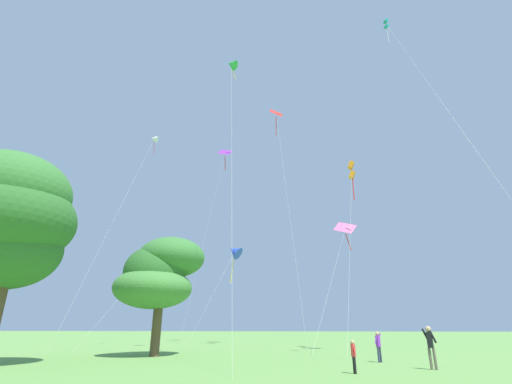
{
  "coord_description": "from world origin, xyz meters",
  "views": [
    {
      "loc": [
        -1.48,
        -4.49,
        1.74
      ],
      "look_at": [
        -7.77,
        30.13,
        14.95
      ],
      "focal_mm": 25.44,
      "sensor_mm": 36.0,
      "label": 1
    }
  ],
  "objects_px": {
    "kite_pink_low": "(345,232)",
    "kite_teal_box": "(390,29)",
    "tree_left_oak": "(159,274)",
    "kite_white_distant": "(154,139)",
    "tree_right_cluster": "(9,219)",
    "kite_orange_box": "(352,171)",
    "kite_yellow_diamond": "(162,250)",
    "person_child_small": "(353,353)",
    "person_far_back": "(378,344)",
    "kite_red_high": "(277,121)",
    "kite_green_small": "(232,65)",
    "kite_purple_streamer": "(224,159)",
    "person_in_red_shirt": "(430,343)",
    "kite_blue_delta": "(234,251)"
  },
  "relations": [
    {
      "from": "kite_yellow_diamond",
      "to": "tree_right_cluster",
      "type": "distance_m",
      "value": 18.54
    },
    {
      "from": "kite_teal_box",
      "to": "tree_left_oak",
      "type": "xyz_separation_m",
      "value": [
        -17.61,
        0.63,
        -18.26
      ]
    },
    {
      "from": "kite_purple_streamer",
      "to": "tree_left_oak",
      "type": "xyz_separation_m",
      "value": [
        1.9,
        -22.21,
        -19.64
      ]
    },
    {
      "from": "kite_teal_box",
      "to": "tree_left_oak",
      "type": "distance_m",
      "value": 25.37
    },
    {
      "from": "tree_right_cluster",
      "to": "person_in_red_shirt",
      "type": "bearing_deg",
      "value": 8.01
    },
    {
      "from": "kite_pink_low",
      "to": "kite_white_distant",
      "type": "bearing_deg",
      "value": 174.49
    },
    {
      "from": "kite_blue_delta",
      "to": "tree_right_cluster",
      "type": "bearing_deg",
      "value": -102.64
    },
    {
      "from": "kite_orange_box",
      "to": "person_far_back",
      "type": "xyz_separation_m",
      "value": [
        -0.67,
        -11.37,
        -15.14
      ]
    },
    {
      "from": "kite_pink_low",
      "to": "tree_left_oak",
      "type": "xyz_separation_m",
      "value": [
        -13.46,
        -8.35,
        -4.46
      ]
    },
    {
      "from": "kite_orange_box",
      "to": "person_far_back",
      "type": "distance_m",
      "value": 18.95
    },
    {
      "from": "kite_orange_box",
      "to": "person_in_red_shirt",
      "type": "xyz_separation_m",
      "value": [
        1.17,
        -14.77,
        -14.98
      ]
    },
    {
      "from": "kite_green_small",
      "to": "person_child_small",
      "type": "relative_size",
      "value": 18.14
    },
    {
      "from": "kite_purple_streamer",
      "to": "kite_yellow_diamond",
      "type": "bearing_deg",
      "value": -103.15
    },
    {
      "from": "kite_purple_streamer",
      "to": "person_child_small",
      "type": "bearing_deg",
      "value": -64.4
    },
    {
      "from": "kite_pink_low",
      "to": "kite_teal_box",
      "type": "bearing_deg",
      "value": -65.23
    },
    {
      "from": "kite_orange_box",
      "to": "kite_pink_low",
      "type": "bearing_deg",
      "value": -136.53
    },
    {
      "from": "kite_yellow_diamond",
      "to": "tree_right_cluster",
      "type": "relative_size",
      "value": 0.97
    },
    {
      "from": "kite_white_distant",
      "to": "tree_right_cluster",
      "type": "height_order",
      "value": "kite_white_distant"
    },
    {
      "from": "person_child_small",
      "to": "person_in_red_shirt",
      "type": "relative_size",
      "value": 0.7
    },
    {
      "from": "kite_white_distant",
      "to": "person_far_back",
      "type": "bearing_deg",
      "value": -30.14
    },
    {
      "from": "person_in_red_shirt",
      "to": "tree_right_cluster",
      "type": "relative_size",
      "value": 0.17
    },
    {
      "from": "kite_teal_box",
      "to": "person_child_small",
      "type": "height_order",
      "value": "kite_teal_box"
    },
    {
      "from": "kite_red_high",
      "to": "tree_left_oak",
      "type": "bearing_deg",
      "value": -113.76
    },
    {
      "from": "kite_white_distant",
      "to": "kite_pink_low",
      "type": "bearing_deg",
      "value": -5.51
    },
    {
      "from": "kite_orange_box",
      "to": "tree_right_cluster",
      "type": "relative_size",
      "value": 1.6
    },
    {
      "from": "kite_orange_box",
      "to": "kite_white_distant",
      "type": "bearing_deg",
      "value": 177.8
    },
    {
      "from": "kite_blue_delta",
      "to": "person_child_small",
      "type": "distance_m",
      "value": 29.61
    },
    {
      "from": "kite_purple_streamer",
      "to": "kite_teal_box",
      "type": "bearing_deg",
      "value": -49.52
    },
    {
      "from": "kite_yellow_diamond",
      "to": "kite_red_high",
      "type": "bearing_deg",
      "value": 24.04
    },
    {
      "from": "kite_green_small",
      "to": "kite_orange_box",
      "type": "xyz_separation_m",
      "value": [
        9.81,
        9.8,
        -6.24
      ]
    },
    {
      "from": "kite_yellow_diamond",
      "to": "kite_teal_box",
      "type": "relative_size",
      "value": 0.42
    },
    {
      "from": "kite_purple_streamer",
      "to": "kite_white_distant",
      "type": "xyz_separation_m",
      "value": [
        -5.14,
        -11.89,
        -2.69
      ]
    },
    {
      "from": "kite_teal_box",
      "to": "person_in_red_shirt",
      "type": "relative_size",
      "value": 13.73
    },
    {
      "from": "kite_green_small",
      "to": "kite_blue_delta",
      "type": "bearing_deg",
      "value": 102.07
    },
    {
      "from": "kite_red_high",
      "to": "kite_green_small",
      "type": "relative_size",
      "value": 1.24
    },
    {
      "from": "kite_green_small",
      "to": "person_child_small",
      "type": "xyz_separation_m",
      "value": [
        7.44,
        -7.09,
        -21.55
      ]
    },
    {
      "from": "kite_teal_box",
      "to": "kite_blue_delta",
      "type": "height_order",
      "value": "kite_teal_box"
    },
    {
      "from": "kite_red_high",
      "to": "tree_right_cluster",
      "type": "xyz_separation_m",
      "value": [
        -11.76,
        -23.53,
        -18.94
      ]
    },
    {
      "from": "kite_orange_box",
      "to": "kite_blue_delta",
      "type": "distance_m",
      "value": 17.24
    },
    {
      "from": "kite_purple_streamer",
      "to": "kite_pink_low",
      "type": "xyz_separation_m",
      "value": [
        15.36,
        -13.86,
        -15.17
      ]
    },
    {
      "from": "person_in_red_shirt",
      "to": "kite_yellow_diamond",
      "type": "bearing_deg",
      "value": 142.97
    },
    {
      "from": "kite_green_small",
      "to": "kite_blue_delta",
      "type": "relative_size",
      "value": 2.01
    },
    {
      "from": "kite_blue_delta",
      "to": "tree_right_cluster",
      "type": "xyz_separation_m",
      "value": [
        -5.92,
        -26.39,
        -3.21
      ]
    },
    {
      "from": "kite_red_high",
      "to": "person_in_red_shirt",
      "type": "distance_m",
      "value": 33.67
    },
    {
      "from": "kite_white_distant",
      "to": "kite_orange_box",
      "type": "xyz_separation_m",
      "value": [
        21.69,
        -0.83,
        -6.15
      ]
    },
    {
      "from": "person_in_red_shirt",
      "to": "tree_right_cluster",
      "type": "bearing_deg",
      "value": -171.99
    },
    {
      "from": "kite_purple_streamer",
      "to": "kite_yellow_diamond",
      "type": "relative_size",
      "value": 2.59
    },
    {
      "from": "kite_teal_box",
      "to": "kite_green_small",
      "type": "xyz_separation_m",
      "value": [
        -12.75,
        0.33,
        -1.22
      ]
    },
    {
      "from": "person_child_small",
      "to": "person_far_back",
      "type": "xyz_separation_m",
      "value": [
        1.7,
        5.52,
        0.17
      ]
    },
    {
      "from": "kite_red_high",
      "to": "tree_right_cluster",
      "type": "height_order",
      "value": "kite_red_high"
    }
  ]
}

